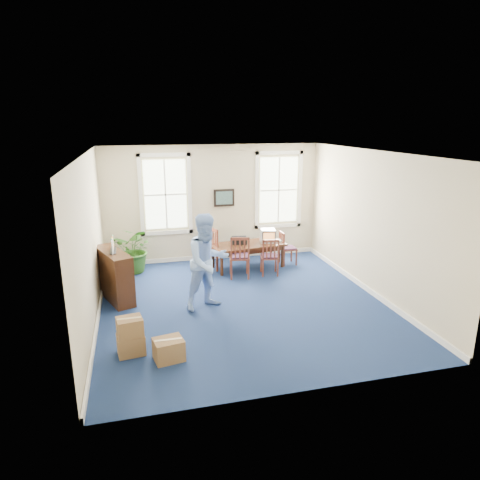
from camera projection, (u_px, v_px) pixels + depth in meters
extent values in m
plane|color=navy|center=(242.00, 303.00, 9.25)|extent=(6.50, 6.50, 0.00)
plane|color=white|center=(243.00, 153.00, 8.39)|extent=(6.50, 6.50, 0.00)
plane|color=beige|center=(213.00, 203.00, 11.85)|extent=(6.50, 0.00, 6.50)
plane|color=beige|center=(302.00, 290.00, 5.78)|extent=(6.50, 0.00, 6.50)
plane|color=beige|center=(90.00, 241.00, 8.11)|extent=(0.00, 6.50, 6.50)
plane|color=beige|center=(373.00, 223.00, 9.52)|extent=(0.00, 6.50, 6.50)
cube|color=white|center=(214.00, 256.00, 12.24)|extent=(6.00, 0.04, 0.12)
cube|color=white|center=(98.00, 315.00, 8.53)|extent=(0.04, 6.50, 0.12)
cube|color=white|center=(366.00, 288.00, 9.93)|extent=(0.04, 6.50, 0.12)
cube|color=white|center=(278.00, 241.00, 11.54)|extent=(0.18, 0.21, 0.05)
cube|color=black|center=(239.00, 240.00, 11.31)|extent=(0.41, 0.29, 0.19)
imported|color=#8EB6F8|center=(208.00, 262.00, 8.79)|extent=(1.20, 1.07, 2.02)
cube|color=#3E2010|center=(114.00, 275.00, 9.34)|extent=(0.87, 1.46, 1.10)
imported|color=#255016|center=(135.00, 249.00, 11.00)|extent=(1.40, 1.33, 1.22)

